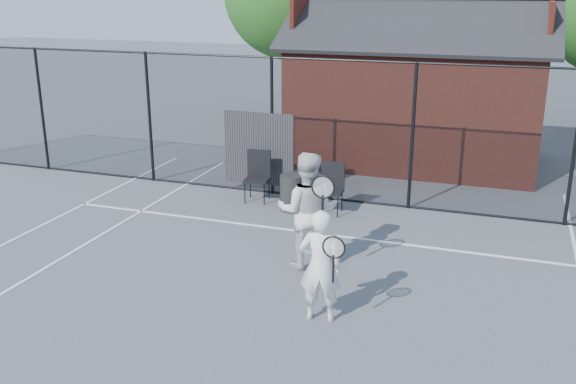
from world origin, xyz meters
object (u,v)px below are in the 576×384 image
(chair_right, at_px, (330,190))
(player_front, at_px, (320,266))
(clubhouse, at_px, (417,99))
(chair_left, at_px, (257,177))
(waste_bin, at_px, (293,193))
(player_back, at_px, (306,211))

(chair_right, bearing_deg, player_front, -78.51)
(clubhouse, bearing_deg, chair_left, -119.71)
(chair_left, bearing_deg, waste_bin, -25.03)
(chair_left, height_order, waste_bin, chair_left)
(clubhouse, distance_m, waste_bin, 5.34)
(player_front, height_order, player_back, player_back)
(clubhouse, height_order, chair_right, clubhouse)
(player_front, xyz_separation_m, player_back, (-0.72, 1.62, 0.16))
(waste_bin, bearing_deg, chair_left, 161.69)
(chair_left, bearing_deg, clubhouse, 53.57)
(chair_left, relative_size, waste_bin, 1.41)
(clubhouse, height_order, chair_left, clubhouse)
(chair_right, xyz_separation_m, waste_bin, (-0.78, -0.06, -0.13))
(player_front, distance_m, player_back, 1.78)
(player_front, xyz_separation_m, waste_bin, (-1.81, 4.16, -0.43))
(chair_left, bearing_deg, player_front, -65.44)
(player_back, bearing_deg, waste_bin, 113.20)
(chair_right, distance_m, waste_bin, 0.79)
(player_back, distance_m, chair_left, 3.50)
(clubhouse, height_order, waste_bin, clubhouse)
(player_front, xyz_separation_m, chair_right, (-1.03, 4.22, -0.30))
(chair_left, distance_m, waste_bin, 0.96)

